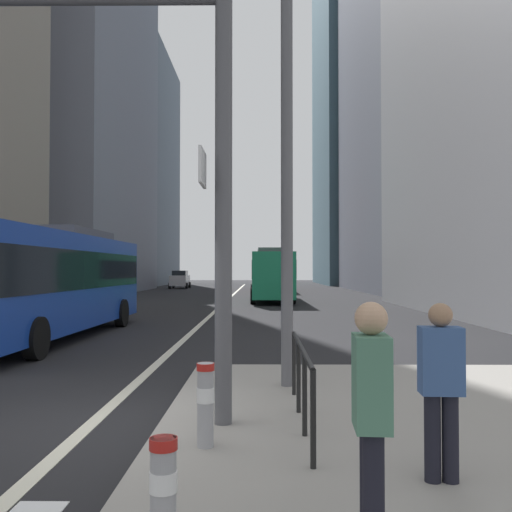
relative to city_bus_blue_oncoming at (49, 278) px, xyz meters
name	(u,v)px	position (x,y,z in m)	size (l,w,h in m)	color
ground_plane	(214,312)	(4.04, 10.80, -1.84)	(160.00, 160.00, 0.00)	black
lane_centre_line	(227,300)	(4.04, 20.80, -1.83)	(0.20, 80.00, 0.01)	beige
office_tower_left_mid	(59,18)	(-11.96, 33.23, 22.98)	(13.61, 23.50, 49.63)	slate
office_tower_left_far	(129,171)	(-11.96, 60.41, 13.85)	(11.26, 19.71, 31.37)	slate
office_tower_right_mid	(412,61)	(21.04, 37.64, 20.54)	(11.00, 24.21, 44.76)	slate
office_tower_right_far	(363,101)	(21.04, 63.33, 24.48)	(12.62, 22.65, 52.63)	slate
city_bus_blue_oncoming	(49,278)	(0.00, 0.00, 0.00)	(2.83, 11.68, 3.40)	#14389E
city_bus_red_receding	(271,273)	(6.98, 20.65, 0.00)	(2.83, 11.68, 3.40)	#198456
city_bus_red_distant	(272,272)	(7.37, 37.07, 0.00)	(2.74, 11.00, 3.40)	red
car_oncoming_mid	(180,279)	(-2.63, 44.96, -0.85)	(2.11, 4.45, 1.94)	silver
car_receding_near	(269,278)	(7.29, 50.06, -0.85)	(2.19, 4.50, 1.94)	#232838
traffic_signal_gantry	(55,110)	(3.70, -9.58, 2.29)	(6.43, 0.65, 6.00)	#515156
street_lamp_post	(287,80)	(6.76, -7.28, 3.45)	(5.50, 0.32, 8.00)	#56565B
bollard_left	(163,488)	(5.66, -12.78, -1.25)	(0.20, 0.20, 0.78)	#99999E
bollard_right	(205,400)	(5.72, -10.50, -1.18)	(0.20, 0.20, 0.91)	#99999E
pedestrian_railing	(301,368)	(6.84, -9.54, -0.99)	(0.06, 3.26, 0.98)	black
pedestrian_waiting	(441,383)	(7.98, -11.48, -0.79)	(0.39, 0.26, 1.63)	black
pedestrian_walking	(372,412)	(7.09, -12.76, -0.73)	(0.27, 0.40, 1.72)	black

